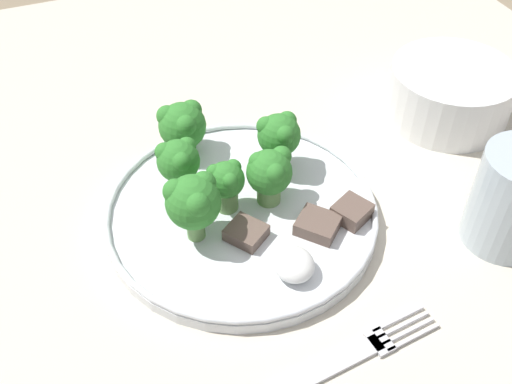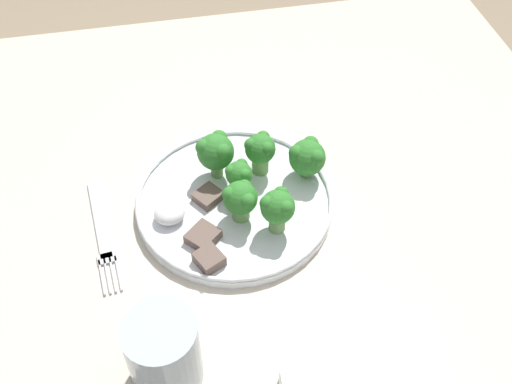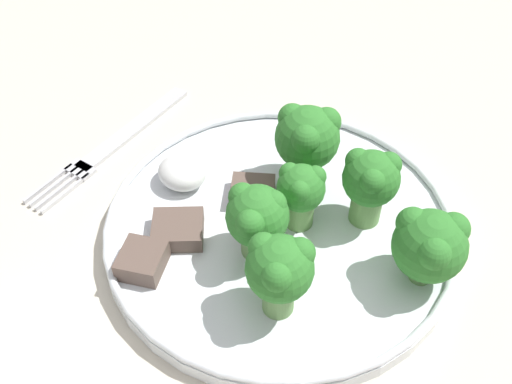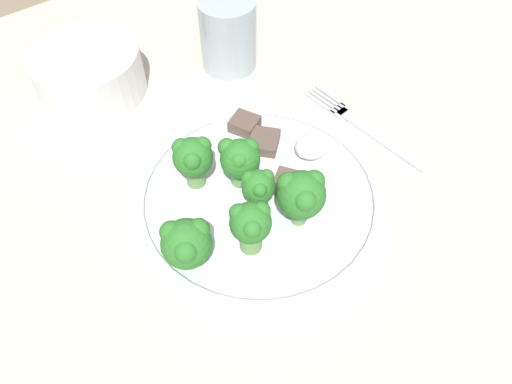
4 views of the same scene
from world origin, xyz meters
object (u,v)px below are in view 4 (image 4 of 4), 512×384
dinner_plate (259,198)px  cream_bowl (89,73)px  fork (365,128)px  drinking_glass (228,38)px

dinner_plate → cream_bowl: bearing=103.7°
dinner_plate → cream_bowl: 0.29m
dinner_plate → fork: (0.18, 0.01, -0.01)m
fork → drinking_glass: drinking_glass is taller
cream_bowl → dinner_plate: bearing=-76.3°
dinner_plate → cream_bowl: cream_bowl is taller
cream_bowl → drinking_glass: bearing=-18.5°
cream_bowl → fork: bearing=-47.6°
dinner_plate → fork: bearing=4.3°
dinner_plate → fork: dinner_plate is taller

